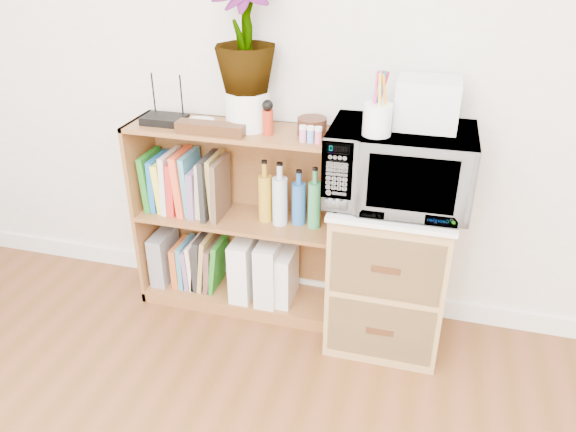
% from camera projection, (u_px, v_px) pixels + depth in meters
% --- Properties ---
extents(skirting_board, '(4.00, 0.02, 0.10)m').
position_uv_depth(skirting_board, '(313.00, 288.00, 2.97)').
color(skirting_board, white).
rests_on(skirting_board, ground).
extents(bookshelf, '(1.00, 0.30, 0.95)m').
position_uv_depth(bookshelf, '(238.00, 221.00, 2.74)').
color(bookshelf, brown).
rests_on(bookshelf, ground).
extents(wicker_unit, '(0.50, 0.45, 0.70)m').
position_uv_depth(wicker_unit, '(389.00, 273.00, 2.56)').
color(wicker_unit, '#9E7542').
rests_on(wicker_unit, ground).
extents(microwave, '(0.59, 0.40, 0.32)m').
position_uv_depth(microwave, '(399.00, 166.00, 2.30)').
color(microwave, silver).
rests_on(microwave, wicker_unit).
extents(pen_cup, '(0.11, 0.11, 0.12)m').
position_uv_depth(pen_cup, '(377.00, 119.00, 2.14)').
color(pen_cup, white).
rests_on(pen_cup, microwave).
extents(small_appliance, '(0.24, 0.20, 0.19)m').
position_uv_depth(small_appliance, '(428.00, 103.00, 2.21)').
color(small_appliance, silver).
rests_on(small_appliance, microwave).
extents(router, '(0.19, 0.13, 0.04)m').
position_uv_depth(router, '(165.00, 120.00, 2.57)').
color(router, black).
rests_on(router, bookshelf).
extents(white_bowl, '(0.13, 0.13, 0.03)m').
position_uv_depth(white_bowl, '(199.00, 124.00, 2.52)').
color(white_bowl, silver).
rests_on(white_bowl, bookshelf).
extents(plant_pot, '(0.20, 0.20, 0.17)m').
position_uv_depth(plant_pot, '(248.00, 110.00, 2.48)').
color(plant_pot, white).
rests_on(plant_pot, bookshelf).
extents(potted_plant, '(0.27, 0.27, 0.48)m').
position_uv_depth(potted_plant, '(245.00, 34.00, 2.33)').
color(potted_plant, '#307830').
rests_on(potted_plant, plant_pot).
extents(trinket_box, '(0.31, 0.08, 0.05)m').
position_uv_depth(trinket_box, '(211.00, 128.00, 2.44)').
color(trinket_box, '#3D2310').
rests_on(trinket_box, bookshelf).
extents(kokeshi_doll, '(0.05, 0.05, 0.11)m').
position_uv_depth(kokeshi_doll, '(268.00, 122.00, 2.42)').
color(kokeshi_doll, '#A32714').
rests_on(kokeshi_doll, bookshelf).
extents(wooden_bowl, '(0.13, 0.13, 0.07)m').
position_uv_depth(wooden_bowl, '(312.00, 126.00, 2.43)').
color(wooden_bowl, '#361C0E').
rests_on(wooden_bowl, bookshelf).
extents(paint_jars, '(0.12, 0.04, 0.06)m').
position_uv_depth(paint_jars, '(310.00, 136.00, 2.34)').
color(paint_jars, pink).
rests_on(paint_jars, bookshelf).
extents(file_box, '(0.08, 0.22, 0.27)m').
position_uv_depth(file_box, '(165.00, 256.00, 2.96)').
color(file_box, gray).
rests_on(file_box, bookshelf).
extents(magazine_holder_left, '(0.10, 0.26, 0.32)m').
position_uv_depth(magazine_holder_left, '(245.00, 265.00, 2.84)').
color(magazine_holder_left, silver).
rests_on(magazine_holder_left, bookshelf).
extents(magazine_holder_mid, '(0.10, 0.26, 0.33)m').
position_uv_depth(magazine_holder_mid, '(271.00, 269.00, 2.80)').
color(magazine_holder_mid, silver).
rests_on(magazine_holder_mid, bookshelf).
extents(magazine_holder_right, '(0.09, 0.22, 0.27)m').
position_uv_depth(magazine_holder_right, '(285.00, 275.00, 2.80)').
color(magazine_holder_right, silver).
rests_on(magazine_holder_right, bookshelf).
extents(cookbooks, '(0.41, 0.20, 0.31)m').
position_uv_depth(cookbooks, '(186.00, 184.00, 2.72)').
color(cookbooks, '#20731E').
rests_on(cookbooks, bookshelf).
extents(liquor_bottles, '(0.30, 0.07, 0.30)m').
position_uv_depth(liquor_bottles, '(288.00, 196.00, 2.60)').
color(liquor_bottles, '#B78D22').
rests_on(liquor_bottles, bookshelf).
extents(lower_books, '(0.26, 0.19, 0.30)m').
position_uv_depth(lower_books, '(200.00, 262.00, 2.92)').
color(lower_books, '#BB5421').
rests_on(lower_books, bookshelf).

